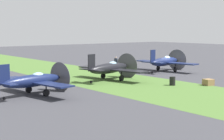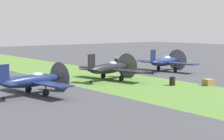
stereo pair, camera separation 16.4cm
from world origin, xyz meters
The scene contains 8 objects.
ground_plane centered at (0.00, 0.00, 0.00)m, with size 160.00×160.00×0.00m, color #38383D.
grass_verge centered at (0.00, -11.36, 0.00)m, with size 120.00×11.00×0.01m, color #476B2D.
airplane_lead centered at (-0.63, -0.54, 1.35)m, with size 9.14×7.28×3.23m.
airplane_wingman centered at (0.98, -11.47, 1.36)m, with size 9.19×7.33×3.25m.
airplane_trail centered at (3.78, -22.25, 1.28)m, with size 8.62×6.86×3.05m.
ground_crew_chief centered at (-7.51, -3.63, 0.91)m, with size 0.62×0.38×1.73m.
fuel_drum centered at (7.91, -8.84, 0.45)m, with size 0.60×0.60×0.90m, color black.
supply_crate centered at (10.21, -5.94, 0.32)m, with size 0.90×0.90×0.64m, color olive.
Camera 2 is at (31.44, -35.65, 5.75)m, focal length 55.54 mm.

